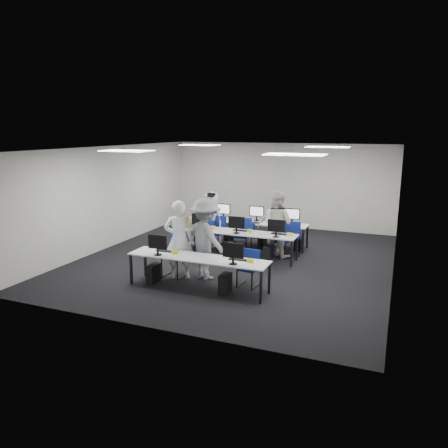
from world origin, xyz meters
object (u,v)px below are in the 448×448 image
at_px(student_0, 179,240).
at_px(desk_front, 198,259).
at_px(chair_5, 209,238).
at_px(student_3, 274,227).
at_px(student_1, 277,224).
at_px(chair_6, 252,241).
at_px(desk_mid, 239,234).
at_px(chair_2, 216,239).
at_px(chair_7, 292,243).
at_px(chair_1, 249,275).
at_px(photographer, 206,239).
at_px(chair_4, 280,247).
at_px(chair_0, 175,264).
at_px(student_2, 212,219).
at_px(chair_3, 242,242).

bearing_deg(student_0, desk_front, 122.01).
relative_size(chair_5, student_3, 0.54).
bearing_deg(student_1, chair_6, -1.18).
bearing_deg(desk_front, desk_mid, 90.00).
height_order(chair_2, chair_7, chair_7).
relative_size(chair_1, photographer, 0.43).
bearing_deg(chair_4, student_0, -105.38).
relative_size(desk_front, chair_2, 3.33).
distance_m(chair_0, chair_5, 2.86).
bearing_deg(student_2, chair_4, 3.18).
relative_size(chair_6, student_3, 0.54).
xyz_separation_m(chair_1, chair_2, (-1.94, 2.66, 0.04)).
bearing_deg(chair_6, chair_4, -1.07).
bearing_deg(chair_6, student_1, -5.02).
xyz_separation_m(chair_6, chair_7, (1.19, 0.01, 0.04)).
height_order(chair_1, student_3, student_3).
height_order(chair_4, chair_5, chair_5).
distance_m(chair_1, student_0, 1.85).
height_order(chair_2, photographer, photographer).
distance_m(chair_2, student_2, 0.64).
bearing_deg(chair_0, student_3, 61.60).
relative_size(desk_mid, student_2, 1.93).
relative_size(chair_4, chair_7, 0.84).
bearing_deg(desk_mid, student_1, 31.93).
bearing_deg(student_0, chair_2, -108.88).
distance_m(desk_mid, student_0, 2.24).
relative_size(chair_3, chair_7, 0.99).
height_order(chair_0, photographer, photographer).
relative_size(desk_mid, chair_7, 3.28).
height_order(chair_4, chair_6, chair_6).
distance_m(chair_4, chair_7, 0.40).
distance_m(desk_mid, student_3, 1.07).
bearing_deg(chair_2, chair_0, -82.12).
bearing_deg(desk_mid, chair_1, -64.05).
bearing_deg(chair_7, chair_6, 170.62).
bearing_deg(chair_2, chair_7, 13.85).
bearing_deg(student_1, desk_mid, 52.20).
distance_m(chair_0, student_1, 3.24).
bearing_deg(chair_0, photographer, 13.34).
xyz_separation_m(chair_6, student_1, (0.84, -0.33, 0.65)).
bearing_deg(student_0, chair_5, -103.42).
distance_m(chair_3, chair_5, 1.17).
xyz_separation_m(desk_mid, student_0, (-0.73, -2.10, 0.26)).
xyz_separation_m(desk_mid, student_2, (-1.20, 0.88, 0.15)).
distance_m(chair_3, chair_4, 1.11).
distance_m(chair_1, chair_2, 3.29).
distance_m(chair_5, student_0, 3.02).
bearing_deg(desk_mid, desk_front, -90.00).
distance_m(chair_3, student_3, 1.02).
bearing_deg(chair_4, chair_0, -108.32).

